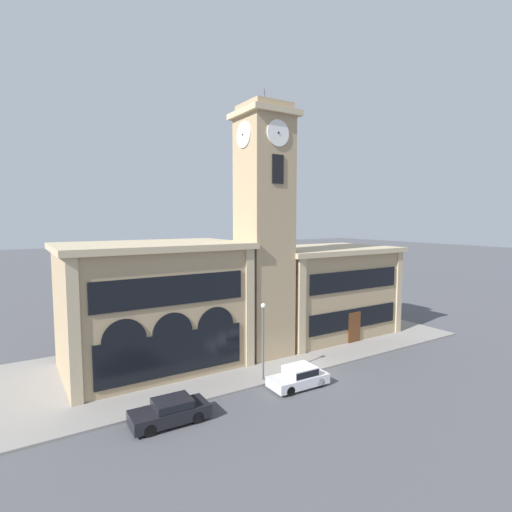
% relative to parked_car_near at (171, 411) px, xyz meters
% --- Properties ---
extents(ground_plane, '(300.00, 300.00, 0.00)m').
position_rel_parked_car_near_xyz_m(ground_plane, '(10.62, 1.37, -0.72)').
color(ground_plane, '#4C4C51').
extents(sidewalk_kerb, '(38.23, 13.82, 0.15)m').
position_rel_parked_car_near_xyz_m(sidewalk_kerb, '(10.62, 8.27, -0.64)').
color(sidewalk_kerb, gray).
rests_on(sidewalk_kerb, ground_plane).
extents(clock_tower, '(4.44, 4.44, 21.65)m').
position_rel_parked_car_near_xyz_m(clock_tower, '(10.61, 6.67, 9.57)').
color(clock_tower, tan).
rests_on(clock_tower, ground_plane).
extents(town_hall_left_wing, '(13.64, 9.07, 9.60)m').
position_rel_parked_car_near_xyz_m(town_hall_left_wing, '(1.98, 8.96, 4.11)').
color(town_hall_left_wing, tan).
rests_on(town_hall_left_wing, ground_plane).
extents(town_hall_right_wing, '(13.58, 9.07, 8.60)m').
position_rel_parked_car_near_xyz_m(town_hall_right_wing, '(19.23, 8.97, 3.61)').
color(town_hall_right_wing, tan).
rests_on(town_hall_right_wing, ground_plane).
extents(parked_car_near, '(4.37, 1.90, 1.37)m').
position_rel_parked_car_near_xyz_m(parked_car_near, '(0.00, 0.00, 0.00)').
color(parked_car_near, black).
rests_on(parked_car_near, ground_plane).
extents(parked_car_mid, '(4.10, 1.98, 1.42)m').
position_rel_parked_car_near_xyz_m(parked_car_mid, '(9.09, -0.00, 0.02)').
color(parked_car_mid, silver).
rests_on(parked_car_mid, ground_plane).
extents(street_lamp, '(0.36, 0.36, 5.44)m').
position_rel_parked_car_near_xyz_m(street_lamp, '(7.52, 2.03, 3.03)').
color(street_lamp, '#4C4C51').
rests_on(street_lamp, sidewalk_kerb).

